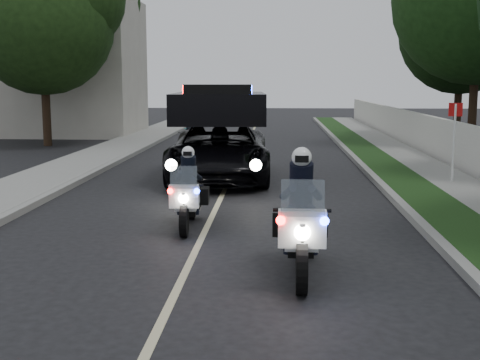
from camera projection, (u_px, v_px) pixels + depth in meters
The scene contains 18 objects.
ground at pixel (163, 318), 7.58m from camera, with size 120.00×120.00×0.00m, color black.
curb_right at pixel (379, 183), 17.20m from camera, with size 0.20×60.00×0.15m, color gray.
grass_verge at pixel (405, 183), 17.16m from camera, with size 1.20×60.00×0.16m, color #193814.
sidewalk_right at pixel (454, 183), 17.09m from camera, with size 1.40×60.00×0.16m, color gray.
curb_left at pixel (80, 180), 17.67m from camera, with size 0.20×60.00×0.15m, color gray.
sidewalk_left at pixel (41, 180), 17.73m from camera, with size 2.00×60.00×0.16m, color gray.
building_far at pixel (60, 67), 33.26m from camera, with size 8.00×6.00×7.00m, color #A8A396.
lane_marking at pixel (228, 184), 17.45m from camera, with size 0.12×50.00×0.01m, color #BFB78C.
police_moto_left at pixel (188, 227), 12.30m from camera, with size 0.64×1.84×1.56m, color white, non-canonical shape.
police_moto_right at pixel (300, 273), 9.34m from camera, with size 0.76×2.18×1.85m, color white, non-canonical shape.
police_suv at pixel (219, 179), 18.33m from camera, with size 2.76×5.96×2.90m, color black.
bicycle at pixel (192, 146), 27.76m from camera, with size 0.53×1.52×0.80m, color black.
cyclist at pixel (192, 146), 27.76m from camera, with size 0.58×0.38×1.60m, color black.
sign_post at pixel (452, 187), 16.96m from camera, with size 0.36×0.36×2.30m, color #B80D0E, non-canonical shape.
tree_right_d at pixel (471, 146), 27.59m from camera, with size 7.25×7.25×12.09m, color #1D4216, non-canonical shape.
tree_right_e at pixel (456, 138), 31.33m from camera, with size 5.99×5.99×9.99m, color black, non-canonical shape.
tree_left_near at pixel (48, 146), 27.81m from camera, with size 6.09×6.09×10.16m, color #1D3A13, non-canonical shape.
tree_left_far at pixel (73, 133), 34.71m from camera, with size 6.64×6.64×11.06m, color #193611, non-canonical shape.
Camera 1 is at (1.32, -7.18, 2.79)m, focal length 47.71 mm.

